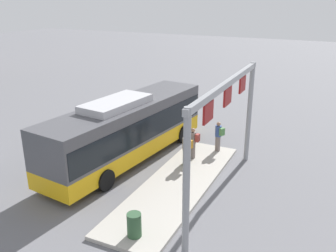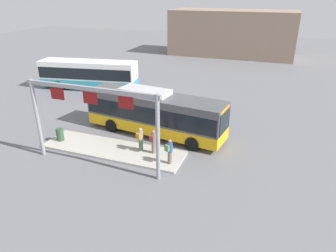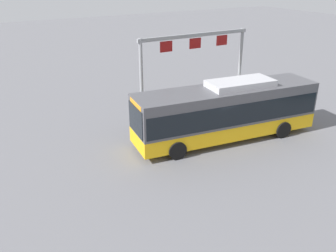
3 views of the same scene
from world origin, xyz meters
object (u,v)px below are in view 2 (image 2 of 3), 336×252
object	(u,v)px
person_waiting_near	(153,141)
person_waiting_mid	(140,139)
bus_background_left	(88,73)
bus_main	(155,112)
trash_bin	(60,135)
person_boarding	(170,151)

from	to	relation	value
person_waiting_near	person_waiting_mid	bearing A→B (deg)	92.17
bus_background_left	bus_main	bearing A→B (deg)	-46.41
person_waiting_mid	trash_bin	world-z (taller)	person_waiting_mid
person_waiting_near	trash_bin	distance (m)	7.13
bus_main	person_waiting_mid	bearing A→B (deg)	-77.89
person_boarding	person_waiting_near	xyz separation A→B (m)	(-1.47, 0.89, 0.00)
bus_main	person_boarding	world-z (taller)	bus_main
person_waiting_mid	trash_bin	size ratio (longest dim) A/B	1.86
person_waiting_mid	trash_bin	xyz separation A→B (m)	(-6.15, -0.58, -0.44)
trash_bin	person_waiting_mid	bearing A→B (deg)	5.39
bus_background_left	person_waiting_mid	bearing A→B (deg)	-54.77
person_waiting_near	person_waiting_mid	world-z (taller)	same
person_boarding	person_waiting_near	size ratio (longest dim) A/B	1.00
bus_background_left	person_boarding	size ratio (longest dim) A/B	6.55
bus_main	bus_background_left	bearing A→B (deg)	150.70
bus_background_left	person_boarding	world-z (taller)	bus_background_left
bus_background_left	trash_bin	size ratio (longest dim) A/B	12.15
bus_main	person_waiting_near	bearing A→B (deg)	-62.02
bus_background_left	person_waiting_near	xyz separation A→B (m)	(12.71, -11.65, -0.73)
trash_bin	person_waiting_near	bearing A→B (deg)	4.59
person_waiting_near	bus_background_left	bearing A→B (deg)	50.28
bus_background_left	person_waiting_near	world-z (taller)	bus_background_left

